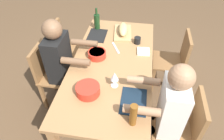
{
  "coord_description": "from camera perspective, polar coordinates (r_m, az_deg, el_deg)",
  "views": [
    {
      "loc": [
        1.69,
        0.27,
        2.16
      ],
      "look_at": [
        0.0,
        0.0,
        0.63
      ],
      "focal_mm": 32.56,
      "sensor_mm": 36.0,
      "label": 1
    }
  ],
  "objects": [
    {
      "name": "cutting_board",
      "position": [
        2.71,
        3.05,
        10.4
      ],
      "size": [
        0.42,
        0.26,
        0.02
      ],
      "primitive_type": "cube",
      "rotation": [
        0.0,
        0.0,
        0.11
      ],
      "color": "tan",
      "rests_on": "dining_table"
    },
    {
      "name": "beer_bottle",
      "position": [
        1.62,
        6.0,
        -12.45
      ],
      "size": [
        0.06,
        0.06,
        0.22
      ],
      "primitive_type": "cylinder",
      "color": "brown",
      "rests_on": "dining_table"
    },
    {
      "name": "wine_glass",
      "position": [
        1.89,
        0.73,
        -1.98
      ],
      "size": [
        0.08,
        0.08,
        0.17
      ],
      "color": "silver",
      "rests_on": "dining_table"
    },
    {
      "name": "chair_near_left",
      "position": [
        2.95,
        -13.17,
        5.96
      ],
      "size": [
        0.4,
        0.4,
        0.85
      ],
      "color": "olive",
      "rests_on": "ground_plane"
    },
    {
      "name": "carving_knife",
      "position": [
        2.44,
        1.05,
        6.27
      ],
      "size": [
        0.22,
        0.12,
        0.01
      ],
      "primitive_type": "cube",
      "rotation": [
        0.0,
        0.0,
        0.47
      ],
      "color": "silver",
      "rests_on": "dining_table"
    },
    {
      "name": "placemat_near_left",
      "position": [
        2.67,
        -4.21,
        9.67
      ],
      "size": [
        0.32,
        0.23,
        0.01
      ],
      "primitive_type": "cube",
      "color": "black",
      "rests_on": "dining_table"
    },
    {
      "name": "diner_near_center",
      "position": [
        2.39,
        -13.78,
        2.7
      ],
      "size": [
        0.41,
        0.53,
        1.2
      ],
      "color": "#2D2D38",
      "rests_on": "ground_plane"
    },
    {
      "name": "placemat_far_right",
      "position": [
        1.85,
        6.08,
        -8.68
      ],
      "size": [
        0.32,
        0.23,
        0.01
      ],
      "primitive_type": "cube",
      "color": "#142333",
      "rests_on": "dining_table"
    },
    {
      "name": "ground_plane",
      "position": [
        2.76,
        0.0,
        -9.77
      ],
      "size": [
        8.0,
        8.0,
        0.0
      ],
      "primitive_type": "plane",
      "color": "brown"
    },
    {
      "name": "chair_far_right",
      "position": [
        2.11,
        19.09,
        -14.38
      ],
      "size": [
        0.4,
        0.4,
        0.85
      ],
      "color": "olive",
      "rests_on": "ground_plane"
    },
    {
      "name": "serving_bowl_greens",
      "position": [
        1.88,
        -6.79,
        -5.44
      ],
      "size": [
        0.22,
        0.22,
        0.09
      ],
      "color": "red",
      "rests_on": "dining_table"
    },
    {
      "name": "diner_far_right",
      "position": [
        1.91,
        15.07,
        -10.42
      ],
      "size": [
        0.41,
        0.53,
        1.2
      ],
      "color": "#2D2D38",
      "rests_on": "ground_plane"
    },
    {
      "name": "cup_far_left",
      "position": [
        2.52,
        7.13,
        8.26
      ],
      "size": [
        0.08,
        0.08,
        0.08
      ],
      "primitive_type": "cylinder",
      "color": "black",
      "rests_on": "dining_table"
    },
    {
      "name": "wine_bottle",
      "position": [
        2.77,
        -4.26,
        13.49
      ],
      "size": [
        0.08,
        0.08,
        0.29
      ],
      "color": "#193819",
      "rests_on": "dining_table"
    },
    {
      "name": "napkin_stack",
      "position": [
        2.39,
        8.83,
        5.16
      ],
      "size": [
        0.15,
        0.15,
        0.02
      ],
      "primitive_type": "cube",
      "rotation": [
        0.0,
        0.0,
        0.07
      ],
      "color": "white",
      "rests_on": "dining_table"
    },
    {
      "name": "serving_bowl_salad",
      "position": [
        2.28,
        -4.22,
        4.54
      ],
      "size": [
        0.2,
        0.2,
        0.07
      ],
      "color": "red",
      "rests_on": "dining_table"
    },
    {
      "name": "chair_far_left",
      "position": [
        2.81,
        17.26,
        2.93
      ],
      "size": [
        0.4,
        0.4,
        0.85
      ],
      "color": "olive",
      "rests_on": "ground_plane"
    },
    {
      "name": "bread_loaf",
      "position": [
        2.68,
        3.09,
        11.4
      ],
      "size": [
        0.33,
        0.15,
        0.09
      ],
      "primitive_type": "ellipsoid",
      "rotation": [
        0.0,
        0.0,
        0.11
      ],
      "color": "tan",
      "rests_on": "cutting_board"
    },
    {
      "name": "dining_table",
      "position": [
        2.28,
        0.0,
        0.49
      ],
      "size": [
        1.84,
        0.88,
        0.74
      ],
      "color": "#9E7044",
      "rests_on": "ground_plane"
    },
    {
      "name": "chair_near_center",
      "position": [
        2.6,
        -16.79,
        -0.6
      ],
      "size": [
        0.4,
        0.4,
        0.85
      ],
      "color": "olive",
      "rests_on": "ground_plane"
    }
  ]
}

